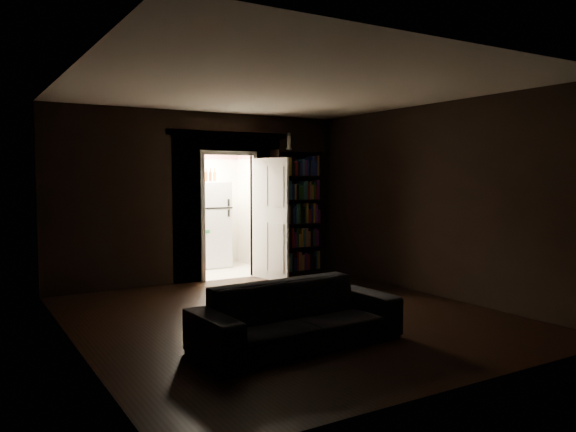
# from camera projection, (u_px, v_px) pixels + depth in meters

# --- Properties ---
(ground) EXTENTS (5.50, 5.50, 0.00)m
(ground) POSITION_uv_depth(u_px,v_px,m) (288.00, 316.00, 6.97)
(ground) COLOR black
(ground) RESTS_ON ground
(room_walls) EXTENTS (5.02, 5.61, 2.84)m
(room_walls) POSITION_uv_depth(u_px,v_px,m) (247.00, 181.00, 7.77)
(room_walls) COLOR black
(room_walls) RESTS_ON ground
(kitchen_alcove) EXTENTS (2.20, 1.80, 2.60)m
(kitchen_alcove) POSITION_uv_depth(u_px,v_px,m) (203.00, 205.00, 10.45)
(kitchen_alcove) COLOR #B8B0A0
(kitchen_alcove) RESTS_ON ground
(sofa) EXTENTS (2.23, 1.05, 0.84)m
(sofa) POSITION_uv_depth(u_px,v_px,m) (298.00, 305.00, 5.77)
(sofa) COLOR black
(sofa) RESTS_ON ground
(bookshelf) EXTENTS (0.96, 0.61, 2.20)m
(bookshelf) POSITION_uv_depth(u_px,v_px,m) (296.00, 213.00, 9.96)
(bookshelf) COLOR black
(bookshelf) RESTS_ON ground
(refrigerator) EXTENTS (0.87, 0.83, 1.65)m
(refrigerator) POSITION_uv_depth(u_px,v_px,m) (207.00, 224.00, 10.77)
(refrigerator) COLOR silver
(refrigerator) RESTS_ON ground
(door) EXTENTS (0.23, 0.84, 2.05)m
(door) POSITION_uv_depth(u_px,v_px,m) (271.00, 219.00, 9.43)
(door) COLOR white
(door) RESTS_ON ground
(figurine) EXTENTS (0.10, 0.10, 0.31)m
(figurine) POSITION_uv_depth(u_px,v_px,m) (289.00, 141.00, 9.78)
(figurine) COLOR silver
(figurine) RESTS_ON bookshelf
(bottles) EXTENTS (0.62, 0.29, 0.26)m
(bottles) POSITION_uv_depth(u_px,v_px,m) (202.00, 175.00, 10.66)
(bottles) COLOR black
(bottles) RESTS_ON refrigerator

